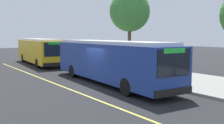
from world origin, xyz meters
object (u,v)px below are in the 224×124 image
(pedestrian_commuter, at_px, (170,67))
(waiting_bench, at_px, (158,68))
(transit_bus_main, at_px, (109,60))
(transit_bus_second, at_px, (40,50))
(route_sign_post, at_px, (162,56))

(pedestrian_commuter, bearing_deg, waiting_bench, 147.45)
(transit_bus_main, distance_m, transit_bus_second, 14.59)
(transit_bus_second, relative_size, waiting_bench, 7.40)
(transit_bus_second, xyz_separation_m, waiting_bench, (14.17, 5.03, -0.98))
(transit_bus_main, distance_m, pedestrian_commuter, 4.20)
(transit_bus_main, height_order, transit_bus_second, same)
(transit_bus_second, xyz_separation_m, route_sign_post, (17.35, 2.15, 0.34))
(waiting_bench, height_order, route_sign_post, route_sign_post)
(transit_bus_main, height_order, waiting_bench, transit_bus_main)
(transit_bus_main, relative_size, waiting_bench, 7.94)
(transit_bus_main, xyz_separation_m, transit_bus_second, (-14.59, 0.18, -0.00))
(transit_bus_second, height_order, waiting_bench, transit_bus_second)
(transit_bus_main, xyz_separation_m, pedestrian_commuter, (2.50, 3.34, -0.50))
(transit_bus_main, xyz_separation_m, route_sign_post, (2.76, 2.32, 0.34))
(transit_bus_main, bearing_deg, pedestrian_commuter, 53.17)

